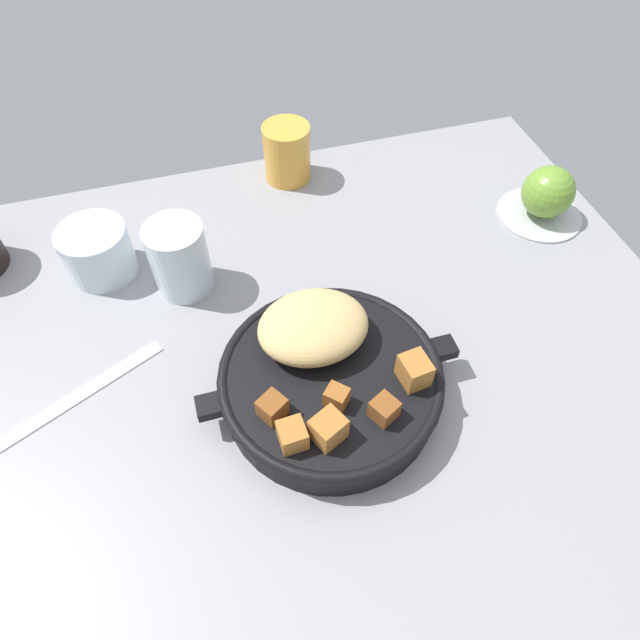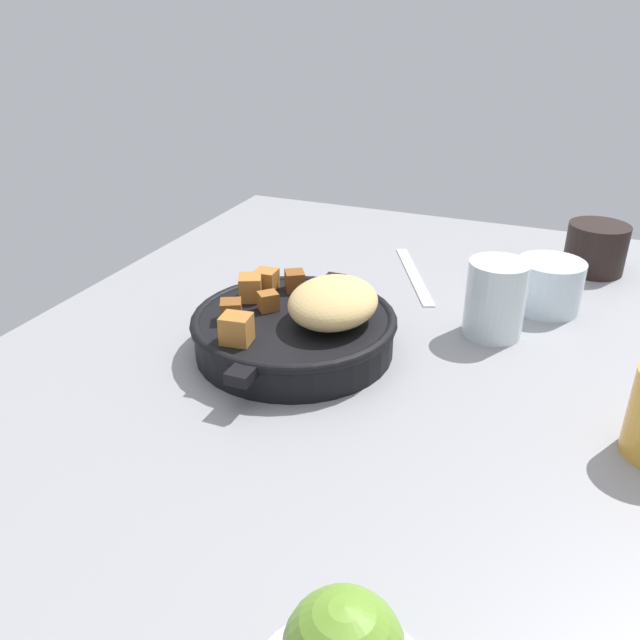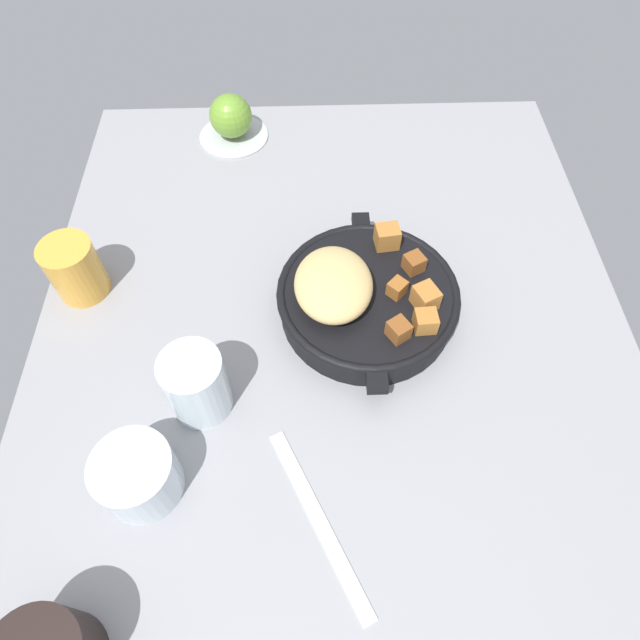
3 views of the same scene
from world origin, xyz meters
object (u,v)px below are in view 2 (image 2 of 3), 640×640
(butter_knife, at_px, (414,275))
(water_glass_tall, at_px, (495,299))
(cast_iron_skillet, at_px, (298,325))
(coffee_mug_dark, at_px, (596,248))
(water_glass_short, at_px, (549,285))

(butter_knife, distance_m, water_glass_tall, 0.20)
(cast_iron_skillet, relative_size, butter_knife, 1.29)
(cast_iron_skillet, xyz_separation_m, water_glass_tall, (-0.12, 0.20, 0.01))
(cast_iron_skillet, distance_m, coffee_mug_dark, 0.49)
(cast_iron_skillet, xyz_separation_m, butter_knife, (-0.26, 0.07, -0.03))
(cast_iron_skillet, bearing_deg, water_glass_short, 131.40)
(water_glass_short, bearing_deg, cast_iron_skillet, -48.60)
(cast_iron_skillet, height_order, butter_knife, cast_iron_skillet)
(butter_knife, height_order, water_glass_short, water_glass_short)
(water_glass_short, bearing_deg, water_glass_tall, -29.12)
(butter_knife, relative_size, water_glass_short, 2.53)
(water_glass_tall, xyz_separation_m, coffee_mug_dark, (-0.26, 0.11, -0.01))
(butter_knife, bearing_deg, coffee_mug_dark, 90.68)
(cast_iron_skillet, height_order, water_glass_short, cast_iron_skillet)
(cast_iron_skillet, xyz_separation_m, coffee_mug_dark, (-0.38, 0.30, 0.00))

